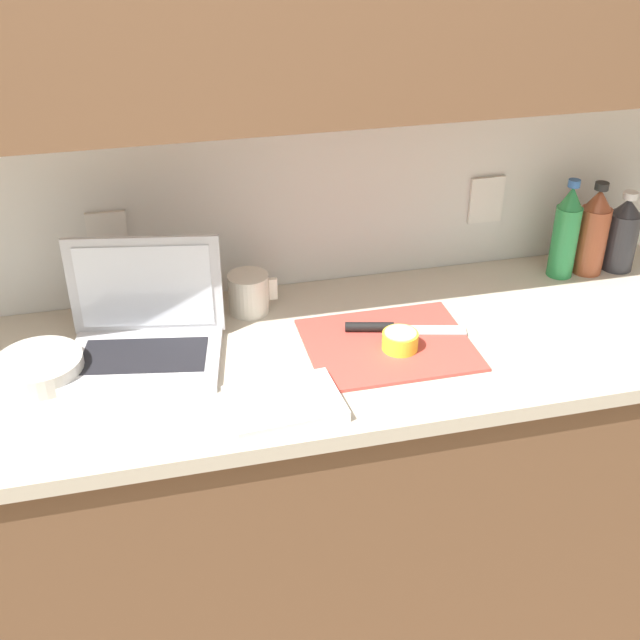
% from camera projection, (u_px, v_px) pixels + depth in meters
% --- Properties ---
extents(wall_back, '(5.20, 0.38, 2.60)m').
position_uv_depth(wall_back, '(196.00, 35.00, 1.60)').
color(wall_back, white).
rests_on(wall_back, ground_plane).
extents(counter_unit, '(2.37, 0.62, 0.93)m').
position_uv_depth(counter_unit, '(232.00, 515.00, 1.96)').
color(counter_unit, brown).
rests_on(counter_unit, ground_plane).
extents(laptop, '(0.36, 0.29, 0.25)m').
position_uv_depth(laptop, '(145.00, 329.00, 1.72)').
color(laptop, silver).
rests_on(laptop, counter_unit).
extents(cutting_board, '(0.36, 0.29, 0.01)m').
position_uv_depth(cutting_board, '(388.00, 344.00, 1.77)').
color(cutting_board, '#D1473D').
rests_on(cutting_board, counter_unit).
extents(knife, '(0.27, 0.09, 0.02)m').
position_uv_depth(knife, '(385.00, 328.00, 1.81)').
color(knife, silver).
rests_on(knife, cutting_board).
extents(lemon_half_cut, '(0.08, 0.08, 0.04)m').
position_uv_depth(lemon_half_cut, '(400.00, 340.00, 1.74)').
color(lemon_half_cut, yellow).
rests_on(lemon_half_cut, cutting_board).
extents(bottle_green_soda, '(0.07, 0.07, 0.26)m').
position_uv_depth(bottle_green_soda, '(566.00, 233.00, 2.01)').
color(bottle_green_soda, '#2D934C').
rests_on(bottle_green_soda, counter_unit).
extents(bottle_oil_tall, '(0.08, 0.08, 0.24)m').
position_uv_depth(bottle_oil_tall, '(593.00, 232.00, 2.03)').
color(bottle_oil_tall, '#A34C2D').
rests_on(bottle_oil_tall, counter_unit).
extents(bottle_water_clear, '(0.08, 0.08, 0.21)m').
position_uv_depth(bottle_water_clear, '(622.00, 234.00, 2.05)').
color(bottle_water_clear, '#333338').
rests_on(bottle_water_clear, counter_unit).
extents(measuring_cup, '(0.12, 0.10, 0.10)m').
position_uv_depth(measuring_cup, '(249.00, 293.00, 1.89)').
color(measuring_cup, silver).
rests_on(measuring_cup, counter_unit).
extents(bowl_white, '(0.18, 0.18, 0.05)m').
position_uv_depth(bowl_white, '(40.00, 368.00, 1.66)').
color(bowl_white, beige).
rests_on(bowl_white, counter_unit).
extents(dish_towel, '(0.23, 0.17, 0.02)m').
position_uv_depth(dish_towel, '(285.00, 404.00, 1.57)').
color(dish_towel, white).
rests_on(dish_towel, counter_unit).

